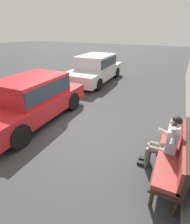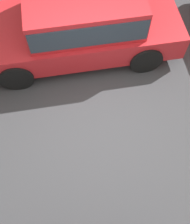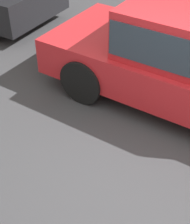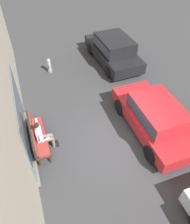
# 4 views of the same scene
# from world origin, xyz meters

# --- Properties ---
(ground_plane) EXTENTS (60.00, 60.00, 0.00)m
(ground_plane) POSITION_xyz_m (0.00, 0.00, 0.00)
(ground_plane) COLOR #38383A
(parked_car_mid) EXTENTS (4.23, 1.81, 1.46)m
(parked_car_mid) POSITION_xyz_m (0.12, -1.59, 0.80)
(parked_car_mid) COLOR red
(parked_car_mid) RESTS_ON ground_plane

